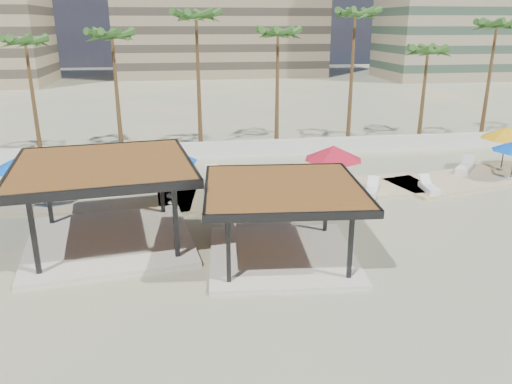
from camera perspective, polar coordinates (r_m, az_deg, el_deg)
ground at (r=22.43m, az=3.99°, el=-6.16°), size 200.00×200.00×0.00m
promenade at (r=29.79m, az=4.48°, el=0.34°), size 44.45×7.97×0.24m
boundary_wall at (r=37.18m, az=-1.47°, el=4.98°), size 56.00×0.30×1.20m
pavilion_central at (r=20.63m, az=3.08°, el=-2.62°), size 6.87×6.87×3.22m
pavilion_west at (r=22.87m, az=-16.80°, el=-0.38°), size 8.32×8.32×3.77m
umbrella_a at (r=28.53m, az=-25.06°, el=3.15°), size 3.41×3.41×2.85m
umbrella_b at (r=26.58m, az=-9.78°, el=2.99°), size 3.72×3.72×2.52m
umbrella_c at (r=27.79m, az=8.85°, el=4.45°), size 3.43×3.43×2.91m
umbrella_e at (r=36.52m, az=26.73°, el=6.05°), size 4.00×4.00×2.88m
umbrella_f at (r=27.71m, az=-9.90°, el=4.14°), size 3.58×3.58×2.79m
lounger_a at (r=30.34m, az=-4.90°, el=1.35°), size 0.86×2.44×0.92m
lounger_b at (r=29.25m, az=13.04°, el=0.18°), size 1.55×2.13×0.78m
lounger_c at (r=30.72m, az=19.16°, el=0.49°), size 0.79×1.99×0.74m
lounger_d at (r=35.64m, az=22.79°, el=2.56°), size 2.17×2.29×0.91m
palm_b at (r=39.89m, az=-24.83°, el=14.93°), size 3.00×3.00×9.09m
palm_c at (r=38.17m, az=-16.12°, el=16.36°), size 3.00×3.00×9.49m
palm_d at (r=38.75m, az=-6.84°, el=18.75°), size 3.00×3.00×10.80m
palm_e at (r=39.00m, az=2.52°, el=17.20°), size 3.00×3.00×9.59m
palm_f at (r=40.79m, az=11.25°, el=18.77°), size 3.00×3.00×10.98m
palm_g at (r=42.88m, az=19.02°, el=14.67°), size 3.00×3.00×8.23m
palm_h at (r=46.39m, az=25.77°, el=16.36°), size 3.00×3.00×10.16m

